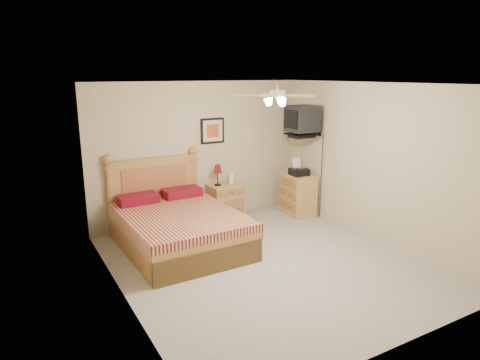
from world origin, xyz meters
name	(u,v)px	position (x,y,z in m)	size (l,w,h in m)	color
floor	(266,263)	(0.00, 0.00, 0.00)	(4.50, 4.50, 0.00)	gray
ceiling	(269,84)	(0.00, 0.00, 2.50)	(4.00, 4.50, 0.04)	white
wall_back	(199,152)	(0.00, 2.25, 1.25)	(4.00, 0.04, 2.50)	tan
wall_front	(402,230)	(0.00, -2.25, 1.25)	(4.00, 0.04, 2.50)	tan
wall_left	(119,199)	(-2.00, 0.00, 1.25)	(0.04, 4.50, 2.50)	tan
wall_right	(373,163)	(2.00, 0.00, 1.25)	(0.04, 4.50, 2.50)	tan
bed	(179,205)	(-0.85, 1.12, 0.69)	(1.62, 2.13, 1.38)	#A0743B
nightstand	(225,202)	(0.40, 2.00, 0.33)	(0.60, 0.45, 0.65)	#AA6C3E
table_lamp	(218,175)	(0.26, 2.02, 0.84)	(0.21, 0.21, 0.38)	#5C0E0B
lotion_bottle	(231,177)	(0.52, 2.00, 0.78)	(0.10, 0.10, 0.25)	silver
framed_picture	(212,131)	(0.27, 2.23, 1.62)	(0.46, 0.04, 0.46)	black
dresser	(298,194)	(1.73, 1.56, 0.39)	(0.46, 0.66, 0.78)	#BD883E
fax_machine	(299,167)	(1.71, 1.52, 0.94)	(0.31, 0.33, 0.33)	black
magazine_lower	(291,172)	(1.69, 1.74, 0.79)	(0.20, 0.27, 0.03)	#C1B29C
magazine_upper	(291,171)	(1.70, 1.77, 0.81)	(0.21, 0.28, 0.02)	tan
wall_tv	(309,120)	(1.75, 1.34, 1.81)	(0.56, 0.46, 0.58)	black
ceiling_fan	(277,95)	(0.00, -0.20, 2.36)	(1.14, 1.14, 0.28)	silver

